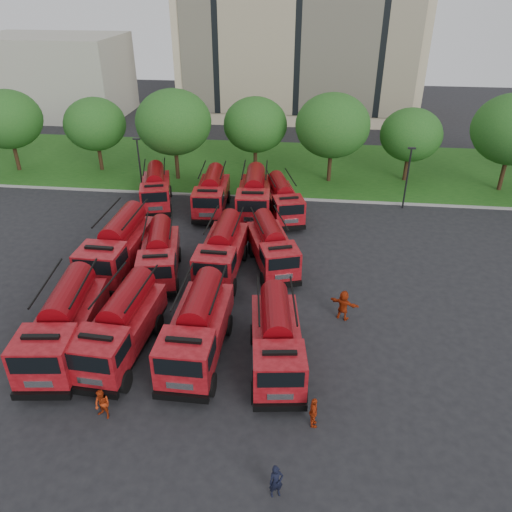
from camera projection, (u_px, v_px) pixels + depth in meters
The scene contains 31 objects.
ground at pixel (223, 325), 27.40m from camera, with size 140.00×140.00×0.00m, color black.
lawn at pixel (268, 166), 49.83m from camera, with size 70.00×16.00×0.12m, color #184A13.
curb at pixel (259, 197), 42.83m from camera, with size 70.00×0.30×0.14m, color gray.
apartment_building at pixel (301, 13), 62.43m from camera, with size 30.00×14.18×25.00m.
side_building at pixel (55, 76), 65.92m from camera, with size 18.00×12.00×10.00m, color #9F9C8D.
tree_0 at pixel (7, 119), 46.31m from camera, with size 6.30×6.30×7.70m.
tree_1 at pixel (95, 124), 46.61m from camera, with size 5.71×5.71×6.98m.
tree_2 at pixel (174, 122), 44.12m from camera, with size 6.72×6.72×8.22m.
tree_3 at pixel (255, 125), 45.92m from camera, with size 5.88×5.88×7.19m.
tree_4 at pixel (333, 126), 43.66m from camera, with size 6.55×6.55×8.01m.
tree_5 at pixel (411, 135), 44.26m from camera, with size 5.46×5.46×6.68m.
lamp_post_0 at pixel (140, 164), 41.82m from camera, with size 0.60×0.25×5.11m.
lamp_post_1 at pixel (408, 175), 39.63m from camera, with size 0.60×0.25×5.11m.
fire_truck_0 at pixel (64, 325), 24.65m from camera, with size 3.46×7.71×3.39m.
fire_truck_1 at pixel (121, 326), 24.69m from camera, with size 2.94×7.22×3.22m.
fire_truck_2 at pixel (197, 328), 24.49m from camera, with size 2.72×7.25×3.29m.
fire_truck_3 at pixel (277, 340), 23.89m from camera, with size 3.18×6.99×3.07m.
fire_truck_4 at pixel (118, 246), 31.68m from camera, with size 2.91×7.63×3.45m.
fire_truck_5 at pixel (159, 254), 31.31m from camera, with size 3.54×6.80×2.95m.
fire_truck_6 at pixel (222, 251), 31.51m from camera, with size 2.67×6.94×3.13m.
fire_truck_7 at pixel (272, 246), 32.19m from camera, with size 4.08×6.79×2.93m.
fire_truck_8 at pixel (156, 188), 40.83m from camera, with size 3.86×6.85×2.96m.
fire_truck_9 at pixel (212, 193), 39.84m from camera, with size 2.84×6.88×3.07m.
fire_truck_10 at pixel (254, 195), 39.18m from camera, with size 3.05×7.38×3.28m.
fire_truck_11 at pixel (283, 200), 38.87m from camera, with size 3.80×6.66×2.87m.
firefighter_0 at pixel (276, 494), 18.50m from camera, with size 0.54×0.40×1.49m, color black.
firefighter_1 at pixel (105, 417), 21.73m from camera, with size 0.73×0.40×1.50m, color #9F2A0C.
firefighter_2 at pixel (312, 425), 21.33m from camera, with size 0.89×0.51×1.52m, color #9F2A0C.
firefighter_3 at pixel (286, 384), 23.50m from camera, with size 1.19×0.61×1.84m, color black.
firefighter_4 at pixel (96, 311), 28.55m from camera, with size 0.97×0.63×1.98m, color black.
firefighter_5 at pixel (342, 318), 27.95m from camera, with size 1.66×0.71×1.79m, color #9F2A0C.
Camera 1 is at (4.32, -21.59, 16.85)m, focal length 35.00 mm.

